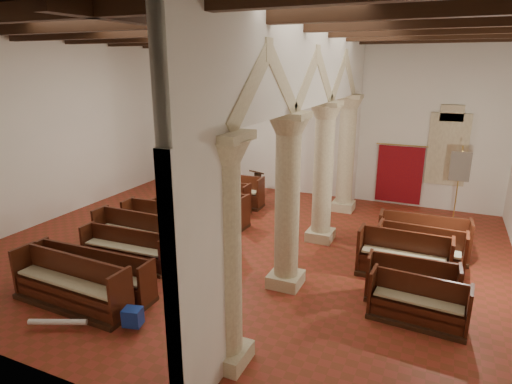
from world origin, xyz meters
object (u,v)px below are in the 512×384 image
at_px(processional_banner, 455,201).
at_px(lectern, 258,186).
at_px(pipe_organ, 204,153).
at_px(nave_pew_0, 71,291).
at_px(aisle_pew_0, 417,308).

bearing_deg(processional_banner, lectern, 178.42).
bearing_deg(pipe_organ, lectern, -17.70).
height_order(processional_banner, nave_pew_0, processional_banner).
xyz_separation_m(pipe_organ, nave_pew_0, (2.40, -9.75, -1.00)).
relative_size(pipe_organ, processional_banner, 1.67).
bearing_deg(pipe_organ, aisle_pew_0, -38.61).
xyz_separation_m(lectern, nave_pew_0, (-0.51, -8.82, -0.10)).
xyz_separation_m(lectern, processional_banner, (7.01, -0.18, 0.36)).
xyz_separation_m(processional_banner, nave_pew_0, (-7.51, -8.64, -0.46)).
bearing_deg(nave_pew_0, processional_banner, 51.14).
distance_m(pipe_organ, processional_banner, 9.99).
height_order(pipe_organ, nave_pew_0, pipe_organ).
bearing_deg(aisle_pew_0, processional_banner, 87.74).
bearing_deg(lectern, aisle_pew_0, -28.91).
bearing_deg(pipe_organ, nave_pew_0, -76.15).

